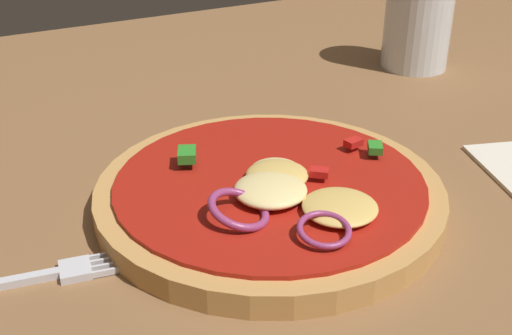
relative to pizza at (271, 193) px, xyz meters
name	(u,v)px	position (x,y,z in m)	size (l,w,h in m)	color
dining_table	(330,233)	(0.03, -0.03, -0.02)	(1.38, 1.07, 0.03)	brown
pizza	(271,193)	(0.00, 0.00, 0.00)	(0.24, 0.24, 0.03)	tan
fork	(5,283)	(-0.18, -0.01, -0.01)	(0.18, 0.04, 0.00)	silver
beer_glass	(418,21)	(0.28, 0.18, 0.04)	(0.07, 0.07, 0.11)	silver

